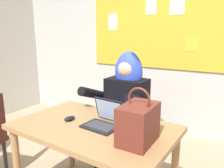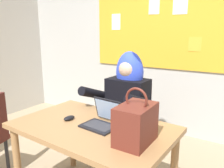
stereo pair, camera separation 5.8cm
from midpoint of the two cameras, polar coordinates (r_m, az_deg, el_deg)
The scene contains 7 objects.
wall_back_bulletin at distance 3.27m, azimuth 13.98°, elevation 11.07°, with size 5.42×1.99×2.69m.
desk_main at distance 1.85m, azimuth -5.61°, elevation -13.11°, with size 1.29×0.84×0.73m.
chair_at_desk at distance 2.51m, azimuth 3.66°, elevation -8.93°, with size 0.42×0.42×0.91m.
person_costumed at distance 2.32m, azimuth 2.28°, elevation -4.65°, with size 0.60×0.61×1.26m.
laptop at distance 1.79m, azimuth -2.99°, elevation -9.10°, with size 0.29×0.27×0.20m.
computer_mouse at distance 1.93m, azimuth -11.57°, elevation -8.57°, with size 0.06×0.10×0.03m, color black.
handbag at distance 1.50m, azimuth 5.57°, elevation -9.88°, with size 0.20×0.30×0.38m.
Camera 1 is at (0.92, -1.23, 1.45)m, focal length 36.03 mm.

